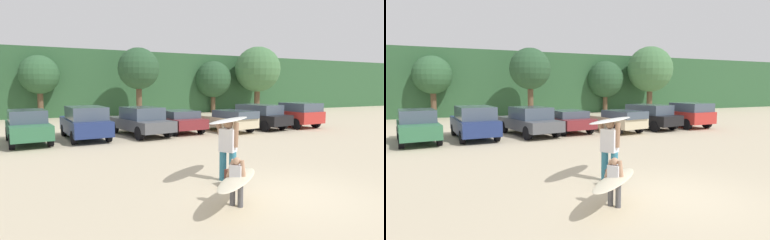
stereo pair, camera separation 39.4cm
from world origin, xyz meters
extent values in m
plane|color=#C1B293|center=(0.00, 0.00, 0.00)|extent=(120.00, 120.00, 0.00)
cube|color=#2D5633|center=(0.00, 30.40, 3.04)|extent=(108.00, 12.00, 6.08)
cylinder|color=brown|center=(-5.59, 23.54, 1.17)|extent=(0.45, 0.45, 2.34)
sphere|color=#2D5633|center=(-5.59, 23.54, 3.69)|extent=(3.17, 3.17, 3.17)
cylinder|color=brown|center=(2.09, 21.08, 1.37)|extent=(0.49, 0.49, 2.75)
sphere|color=#284C2D|center=(2.09, 21.08, 4.25)|extent=(3.54, 3.54, 3.54)
cylinder|color=brown|center=(10.91, 23.90, 0.94)|extent=(0.48, 0.48, 1.88)
sphere|color=#284C2D|center=(10.91, 23.90, 3.49)|extent=(3.78, 3.78, 3.78)
cylinder|color=brown|center=(15.16, 22.00, 1.27)|extent=(0.58, 0.58, 2.53)
sphere|color=#427042|center=(15.16, 22.00, 4.53)|extent=(4.70, 4.70, 4.70)
cube|color=#2D6642|center=(-6.21, 11.14, 0.66)|extent=(2.21, 4.53, 0.65)
cube|color=#3F4C5B|center=(-6.22, 11.26, 1.29)|extent=(1.82, 2.38, 0.59)
cylinder|color=black|center=(-7.14, 12.47, 0.34)|extent=(0.30, 0.70, 0.68)
cylinder|color=black|center=(-5.62, 12.66, 0.34)|extent=(0.30, 0.70, 0.68)
cylinder|color=black|center=(-6.80, 9.62, 0.34)|extent=(0.30, 0.70, 0.68)
cylinder|color=black|center=(-5.28, 9.80, 0.34)|extent=(0.30, 0.70, 0.68)
cube|color=navy|center=(-3.60, 11.35, 0.68)|extent=(2.16, 4.68, 0.73)
cube|color=#3F4C5B|center=(-3.57, 10.95, 1.37)|extent=(1.87, 2.75, 0.65)
cylinder|color=black|center=(-4.53, 12.78, 0.32)|extent=(0.27, 0.65, 0.64)
cylinder|color=black|center=(-2.91, 12.91, 0.32)|extent=(0.27, 0.65, 0.64)
cylinder|color=black|center=(-4.29, 9.78, 0.32)|extent=(0.27, 0.65, 0.64)
cylinder|color=black|center=(-2.67, 9.91, 0.32)|extent=(0.27, 0.65, 0.64)
cube|color=#4C4F54|center=(-0.67, 11.35, 0.64)|extent=(2.70, 4.99, 0.57)
cube|color=#3F4C5B|center=(-0.63, 11.10, 1.25)|extent=(2.09, 2.52, 0.65)
cylinder|color=black|center=(-1.78, 12.73, 0.36)|extent=(0.35, 0.74, 0.71)
cylinder|color=black|center=(-0.14, 13.03, 0.36)|extent=(0.35, 0.74, 0.71)
cylinder|color=black|center=(-1.20, 9.66, 0.36)|extent=(0.35, 0.74, 0.71)
cylinder|color=black|center=(0.44, 9.96, 0.36)|extent=(0.35, 0.74, 0.71)
cube|color=maroon|center=(1.72, 11.79, 0.61)|extent=(2.16, 4.39, 0.56)
cube|color=#3F4C5B|center=(1.75, 11.45, 1.09)|extent=(1.86, 2.20, 0.42)
cylinder|color=black|center=(0.79, 13.14, 0.33)|extent=(0.26, 0.67, 0.66)
cylinder|color=black|center=(2.47, 13.25, 0.33)|extent=(0.26, 0.67, 0.66)
cylinder|color=black|center=(0.98, 10.33, 0.33)|extent=(0.26, 0.67, 0.66)
cylinder|color=black|center=(2.66, 10.44, 0.33)|extent=(0.26, 0.67, 0.66)
cube|color=beige|center=(4.48, 10.79, 0.61)|extent=(2.32, 4.20, 0.57)
cube|color=#3F4C5B|center=(4.61, 9.90, 1.10)|extent=(1.94, 2.58, 0.42)
cylinder|color=black|center=(3.51, 11.98, 0.33)|extent=(0.31, 0.68, 0.65)
cylinder|color=black|center=(5.06, 12.21, 0.33)|extent=(0.31, 0.68, 0.65)
cylinder|color=black|center=(3.90, 9.37, 0.33)|extent=(0.31, 0.68, 0.65)
cylinder|color=black|center=(5.45, 9.61, 0.33)|extent=(0.31, 0.68, 0.65)
cube|color=black|center=(7.05, 11.21, 0.64)|extent=(2.60, 4.82, 0.61)
cube|color=#3F4C5B|center=(7.10, 10.94, 1.25)|extent=(2.11, 2.93, 0.60)
cylinder|color=black|center=(5.98, 12.54, 0.34)|extent=(0.34, 0.70, 0.67)
cylinder|color=black|center=(7.56, 12.84, 0.34)|extent=(0.34, 0.70, 0.67)
cylinder|color=black|center=(6.53, 9.57, 0.34)|extent=(0.34, 0.70, 0.67)
cylinder|color=black|center=(8.12, 9.87, 0.34)|extent=(0.34, 0.70, 0.67)
cube|color=#B72D28|center=(9.80, 10.94, 0.72)|extent=(2.17, 4.11, 0.75)
cube|color=#3F4C5B|center=(9.84, 10.15, 1.37)|extent=(1.91, 2.32, 0.54)
cylinder|color=black|center=(8.85, 12.20, 0.35)|extent=(0.26, 0.71, 0.70)
cylinder|color=black|center=(10.59, 12.31, 0.35)|extent=(0.26, 0.71, 0.70)
cylinder|color=black|center=(9.00, 9.57, 0.35)|extent=(0.26, 0.71, 0.70)
cylinder|color=black|center=(10.74, 9.67, 0.35)|extent=(0.26, 0.71, 0.70)
cylinder|color=teal|center=(-0.82, 1.62, 0.42)|extent=(0.20, 0.20, 0.85)
cylinder|color=teal|center=(-0.99, 1.87, 0.42)|extent=(0.20, 0.20, 0.85)
cube|color=silver|center=(-0.90, 1.75, 1.17)|extent=(0.51, 0.54, 0.65)
sphere|color=#8C664C|center=(-0.90, 1.75, 1.63)|extent=(0.27, 0.27, 0.27)
cylinder|color=#8C664C|center=(-0.78, 1.55, 1.34)|extent=(0.21, 0.22, 0.69)
cylinder|color=#8C664C|center=(-1.03, 1.95, 1.34)|extent=(0.28, 0.32, 0.70)
cylinder|color=#4C4C51|center=(-1.70, -0.08, 0.27)|extent=(0.12, 0.12, 0.53)
cylinder|color=#4C4C51|center=(-1.80, 0.08, 0.27)|extent=(0.12, 0.12, 0.53)
cube|color=silver|center=(-1.75, 0.00, 0.74)|extent=(0.32, 0.34, 0.41)
sphere|color=tan|center=(-1.75, 0.00, 1.03)|extent=(0.17, 0.17, 0.17)
cylinder|color=tan|center=(-1.67, -0.13, 0.84)|extent=(0.16, 0.17, 0.44)
cylinder|color=tan|center=(-1.83, 0.12, 0.84)|extent=(0.20, 0.23, 0.44)
ellipsoid|color=white|center=(-0.83, 1.79, 1.73)|extent=(2.28, 1.91, 0.13)
ellipsoid|color=beige|center=(-1.82, -0.13, 0.66)|extent=(2.01, 1.89, 0.15)
cube|color=#592D23|center=(-1.09, 1.25, 0.23)|extent=(0.24, 0.34, 0.45)
camera|label=1|loc=(-5.63, -5.89, 2.65)|focal=30.13mm
camera|label=2|loc=(-5.27, -6.05, 2.65)|focal=30.13mm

